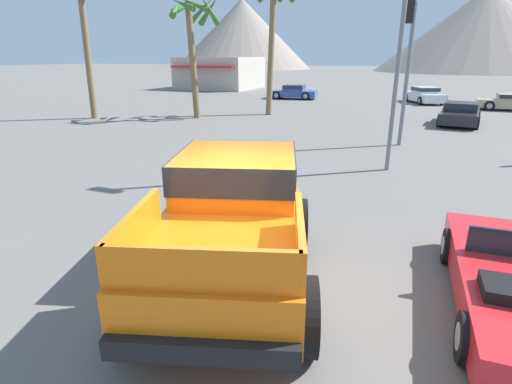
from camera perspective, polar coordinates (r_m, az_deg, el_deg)
The scene contains 12 objects.
ground_plane at distance 6.42m, azimuth -1.20°, elevation -13.79°, with size 320.00×320.00×0.00m, color slate.
orange_pickup_truck at distance 6.28m, azimuth -3.30°, elevation -3.20°, with size 3.50×5.12×1.96m.
parked_car_dark at distance 24.29m, azimuth 27.13°, elevation 9.99°, with size 2.26×4.32×1.15m.
parked_car_tan at distance 32.46m, azimuth 32.54°, elevation 10.81°, with size 4.04×1.93×1.08m.
parked_car_blue at distance 35.37m, azimuth 5.34°, elevation 14.09°, with size 4.18×2.25×1.18m.
parked_car_white at distance 34.62m, azimuth 22.90°, elevation 12.66°, with size 3.34×4.59×1.23m.
traffic_light_main at distance 15.87m, azimuth 20.99°, elevation 19.34°, with size 0.38×3.68×5.63m.
palm_tree_tall at distance 24.23m, azimuth -8.84°, elevation 22.37°, with size 2.77×2.82×6.69m.
palm_tree_short at distance 25.55m, azimuth 2.10°, elevation 24.21°, with size 3.23×3.10×7.76m.
palm_tree_leaning at distance 25.76m, azimuth -23.87°, elevation 23.24°, with size 3.15×3.08×8.08m.
storefront_building at distance 47.29m, azimuth -5.15°, elevation 16.59°, with size 8.02×8.20×3.40m.
distant_mountain_range at distance 119.12m, azimuth 21.30°, elevation 20.42°, with size 110.30×62.98×19.27m.
Camera 1 is at (2.19, -4.95, 3.46)m, focal length 28.00 mm.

